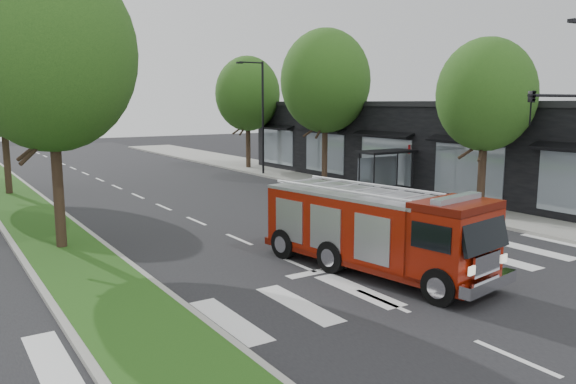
{
  "coord_description": "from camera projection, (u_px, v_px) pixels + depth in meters",
  "views": [
    {
      "loc": [
        -9.78,
        -14.5,
        5.17
      ],
      "look_at": [
        1.71,
        3.2,
        1.8
      ],
      "focal_mm": 35.0,
      "sensor_mm": 36.0,
      "label": 1
    }
  ],
  "objects": [
    {
      "name": "ground",
      "position": [
        297.0,
        265.0,
        18.09
      ],
      "size": [
        140.0,
        140.0,
        0.0
      ],
      "primitive_type": "plane",
      "color": "black",
      "rests_on": "ground"
    },
    {
      "name": "sidewalk_right",
      "position": [
        378.0,
        190.0,
        33.08
      ],
      "size": [
        5.0,
        80.0,
        0.15
      ],
      "primitive_type": "cube",
      "color": "gray",
      "rests_on": "ground"
    },
    {
      "name": "median",
      "position": [
        15.0,
        200.0,
        29.76
      ],
      "size": [
        3.0,
        50.0,
        0.15
      ],
      "color": "gray",
      "rests_on": "ground"
    },
    {
      "name": "storefront_row",
      "position": [
        433.0,
        146.0,
        35.12
      ],
      "size": [
        8.0,
        30.0,
        5.0
      ],
      "primitive_type": "cube",
      "color": "black",
      "rests_on": "ground"
    },
    {
      "name": "bus_shelter",
      "position": [
        385.0,
        161.0,
        30.54
      ],
      "size": [
        3.2,
        1.6,
        2.61
      ],
      "color": "black",
      "rests_on": "ground"
    },
    {
      "name": "tree_right_near",
      "position": [
        486.0,
        95.0,
        25.06
      ],
      "size": [
        4.4,
        4.4,
        8.05
      ],
      "color": "black",
      "rests_on": "ground"
    },
    {
      "name": "tree_right_mid",
      "position": [
        325.0,
        81.0,
        34.84
      ],
      "size": [
        5.6,
        5.6,
        9.72
      ],
      "color": "black",
      "rests_on": "ground"
    },
    {
      "name": "tree_right_far",
      "position": [
        248.0,
        94.0,
        43.23
      ],
      "size": [
        5.0,
        5.0,
        8.73
      ],
      "color": "black",
      "rests_on": "ground"
    },
    {
      "name": "tree_median_near",
      "position": [
        49.0,
        53.0,
        18.76
      ],
      "size": [
        5.8,
        5.8,
        10.16
      ],
      "color": "black",
      "rests_on": "ground"
    },
    {
      "name": "tree_median_far",
      "position": [
        0.0,
        78.0,
        30.4
      ],
      "size": [
        5.6,
        5.6,
        9.72
      ],
      "color": "black",
      "rests_on": "ground"
    },
    {
      "name": "streetlight_right_far",
      "position": [
        261.0,
        112.0,
        39.51
      ],
      "size": [
        2.11,
        0.2,
        8.0
      ],
      "color": "black",
      "rests_on": "ground"
    },
    {
      "name": "fire_engine",
      "position": [
        374.0,
        230.0,
        17.17
      ],
      "size": [
        3.54,
        8.13,
        2.72
      ],
      "rotation": [
        0.0,
        0.0,
        0.16
      ],
      "color": "#4F0D04",
      "rests_on": "ground"
    }
  ]
}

